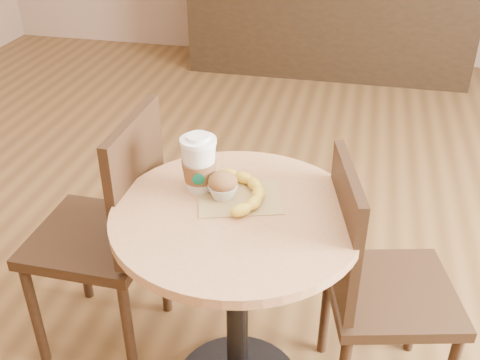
{
  "coord_description": "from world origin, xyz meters",
  "views": [
    {
      "loc": [
        0.28,
        -1.38,
        1.64
      ],
      "look_at": [
        -0.01,
        -0.07,
        0.83
      ],
      "focal_mm": 42.0,
      "sensor_mm": 36.0,
      "label": 1
    }
  ],
  "objects_px": {
    "cafe_table": "(237,269)",
    "banana": "(239,192)",
    "chair_left": "(110,228)",
    "chair_right": "(374,281)",
    "coffee_cup": "(199,165)",
    "muffin": "(223,185)"
  },
  "relations": [
    {
      "from": "chair_right",
      "to": "banana",
      "type": "xyz_separation_m",
      "value": [
        -0.42,
        -0.03,
        0.29
      ]
    },
    {
      "from": "coffee_cup",
      "to": "banana",
      "type": "bearing_deg",
      "value": -25.35
    },
    {
      "from": "cafe_table",
      "to": "coffee_cup",
      "type": "xyz_separation_m",
      "value": [
        -0.14,
        0.1,
        0.29
      ]
    },
    {
      "from": "coffee_cup",
      "to": "banana",
      "type": "relative_size",
      "value": 0.72
    },
    {
      "from": "chair_right",
      "to": "coffee_cup",
      "type": "height_order",
      "value": "coffee_cup"
    },
    {
      "from": "muffin",
      "to": "banana",
      "type": "height_order",
      "value": "muffin"
    },
    {
      "from": "coffee_cup",
      "to": "chair_right",
      "type": "bearing_deg",
      "value": -12.69
    },
    {
      "from": "banana",
      "to": "muffin",
      "type": "bearing_deg",
      "value": 170.18
    },
    {
      "from": "cafe_table",
      "to": "banana",
      "type": "xyz_separation_m",
      "value": [
        -0.01,
        0.07,
        0.23
      ]
    },
    {
      "from": "muffin",
      "to": "banana",
      "type": "bearing_deg",
      "value": 9.32
    },
    {
      "from": "cafe_table",
      "to": "muffin",
      "type": "relative_size",
      "value": 8.46
    },
    {
      "from": "banana",
      "to": "coffee_cup",
      "type": "bearing_deg",
      "value": 148.92
    },
    {
      "from": "chair_left",
      "to": "chair_right",
      "type": "bearing_deg",
      "value": 88.19
    },
    {
      "from": "cafe_table",
      "to": "chair_right",
      "type": "height_order",
      "value": "chair_right"
    },
    {
      "from": "chair_left",
      "to": "coffee_cup",
      "type": "bearing_deg",
      "value": 83.06
    },
    {
      "from": "chair_right",
      "to": "banana",
      "type": "bearing_deg",
      "value": 80.91
    },
    {
      "from": "banana",
      "to": "chair_right",
      "type": "bearing_deg",
      "value": -14.51
    },
    {
      "from": "chair_left",
      "to": "banana",
      "type": "xyz_separation_m",
      "value": [
        0.47,
        -0.07,
        0.26
      ]
    },
    {
      "from": "chair_left",
      "to": "muffin",
      "type": "distance_m",
      "value": 0.51
    },
    {
      "from": "cafe_table",
      "to": "muffin",
      "type": "xyz_separation_m",
      "value": [
        -0.06,
        0.06,
        0.25
      ]
    },
    {
      "from": "cafe_table",
      "to": "chair_left",
      "type": "bearing_deg",
      "value": 163.38
    },
    {
      "from": "cafe_table",
      "to": "chair_left",
      "type": "xyz_separation_m",
      "value": [
        -0.48,
        0.14,
        -0.03
      ]
    }
  ]
}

